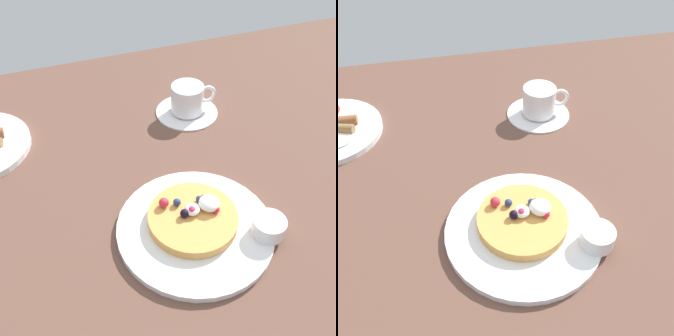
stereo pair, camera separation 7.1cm
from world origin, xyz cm
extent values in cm
cube|color=brown|center=(0.00, 0.00, -1.50)|extent=(167.06, 110.19, 3.00)
cylinder|color=white|center=(6.66, -9.10, 0.63)|extent=(26.12, 26.12, 1.26)
cylinder|color=gold|center=(6.59, -8.13, 2.15)|extent=(14.98, 14.98, 1.79)
sphere|color=black|center=(5.16, -7.89, 3.79)|extent=(1.48, 1.48, 1.48)
sphere|color=#BF2542|center=(6.49, -7.84, 3.86)|extent=(1.63, 1.63, 1.63)
sphere|color=black|center=(9.44, -6.14, 3.78)|extent=(1.48, 1.48, 1.48)
sphere|color=red|center=(2.77, -4.63, 3.89)|extent=(1.69, 1.69, 1.69)
sphere|color=red|center=(10.33, -8.83, 3.69)|extent=(1.29, 1.29, 1.29)
sphere|color=navy|center=(4.92, -5.13, 3.70)|extent=(1.31, 1.31, 1.31)
sphere|color=navy|center=(8.72, -5.69, 3.62)|extent=(1.15, 1.15, 1.15)
ellipsoid|color=white|center=(6.64, -7.56, 3.82)|extent=(2.56, 2.56, 1.54)
ellipsoid|color=white|center=(9.73, -7.55, 4.08)|extent=(3.46, 3.46, 2.07)
ellipsoid|color=white|center=(9.69, -7.45, 4.08)|extent=(3.46, 3.46, 2.07)
cylinder|color=white|center=(17.13, -14.38, 2.78)|extent=(5.41, 5.41, 3.04)
cylinder|color=#613408|center=(17.13, -14.38, 3.39)|extent=(4.43, 4.43, 0.37)
cylinder|color=white|center=(18.23, 22.69, 0.36)|extent=(14.05, 14.05, 0.72)
cylinder|color=white|center=(18.23, 22.69, 3.86)|extent=(7.25, 7.25, 6.29)
torus|color=white|center=(22.84, 22.32, 4.18)|extent=(4.37, 1.14, 4.32)
cylinder|color=brown|center=(18.23, 22.69, 5.88)|extent=(6.16, 6.16, 0.50)
camera|label=1|loc=(-12.08, -46.59, 53.73)|focal=42.91mm
camera|label=2|loc=(-5.24, -48.62, 53.73)|focal=42.91mm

